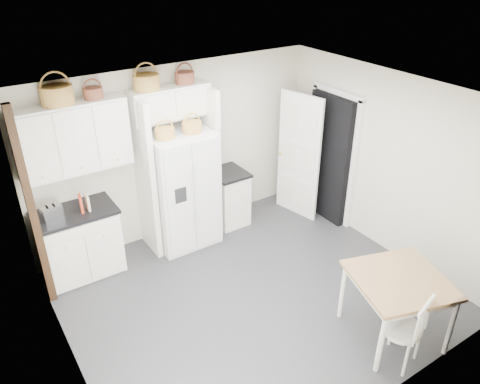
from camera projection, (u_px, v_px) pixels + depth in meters
floor at (253, 294)px, 6.11m from camera, size 4.50×4.50×0.00m
ceiling at (256, 101)px, 4.87m from camera, size 4.50×4.50×0.00m
wall_back at (178, 151)px, 6.95m from camera, size 4.50×0.00×4.50m
wall_left at (59, 275)px, 4.40m from camera, size 0.00×4.00×4.00m
wall_right at (385, 164)px, 6.57m from camera, size 0.00×4.00×4.00m
refrigerator at (182, 189)px, 6.80m from camera, size 0.91×0.73×1.76m
base_cab_left at (80, 243)px, 6.32m from camera, size 1.00×0.63×0.93m
base_cab_right at (228, 198)px, 7.49m from camera, size 0.49×0.59×0.86m
dining_table at (394, 307)px, 5.30m from camera, size 1.22×1.22×0.81m
windsor_chair at (402, 329)px, 4.94m from camera, size 0.54×0.51×0.91m
counter_left at (74, 212)px, 6.09m from camera, size 1.05×0.68×0.04m
counter_right at (228, 173)px, 7.27m from camera, size 0.53×0.62×0.04m
toaster at (51, 212)px, 5.88m from camera, size 0.27×0.19×0.17m
cookbook_red at (81, 204)px, 6.01m from camera, size 0.06×0.16×0.23m
cookbook_cream at (88, 202)px, 6.05m from camera, size 0.04×0.14×0.21m
basket_upper_b at (57, 95)px, 5.51m from camera, size 0.38×0.38×0.23m
basket_upper_c at (93, 93)px, 5.74m from camera, size 0.24×0.24×0.14m
basket_bridge_a at (147, 82)px, 6.06m from camera, size 0.35×0.35×0.20m
basket_bridge_b at (185, 78)px, 6.34m from camera, size 0.27×0.27×0.16m
basket_fridge_a at (165, 133)px, 6.16m from camera, size 0.27×0.27×0.14m
basket_fridge_b at (192, 127)px, 6.35m from camera, size 0.28×0.28×0.15m
upper_cabinet at (72, 138)px, 5.82m from camera, size 1.40×0.34×0.90m
bridge_cabinet at (169, 102)px, 6.36m from camera, size 1.12×0.34×0.45m
fridge_panel_left at (145, 179)px, 6.49m from camera, size 0.08×0.60×2.30m
fridge_panel_right at (209, 162)px, 6.98m from camera, size 0.08×0.60×2.30m
trim_post at (32, 212)px, 5.41m from camera, size 0.09×0.09×2.60m
doorway_void at (330, 158)px, 7.40m from camera, size 0.18×0.85×2.05m
door_slab at (299, 156)px, 7.47m from camera, size 0.21×0.79×2.05m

